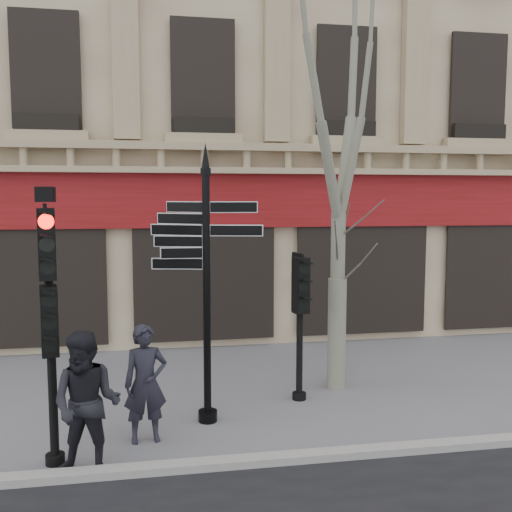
# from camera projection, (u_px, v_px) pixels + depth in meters

# --- Properties ---
(ground) EXTENTS (80.00, 80.00, 0.00)m
(ground) POSITION_uv_depth(u_px,v_px,m) (231.00, 426.00, 9.17)
(ground) COLOR slate
(ground) RESTS_ON ground
(kerb) EXTENTS (80.00, 0.25, 0.12)m
(kerb) POSITION_uv_depth(u_px,v_px,m) (245.00, 462.00, 7.80)
(kerb) COLOR gray
(kerb) RESTS_ON ground
(building) EXTENTS (28.00, 15.52, 18.00)m
(building) POSITION_uv_depth(u_px,v_px,m) (185.00, 49.00, 20.50)
(building) COLOR tan
(building) RESTS_ON ground
(fingerpost) EXTENTS (2.47, 2.47, 4.52)m
(fingerpost) POSITION_uv_depth(u_px,v_px,m) (206.00, 237.00, 9.06)
(fingerpost) COLOR black
(fingerpost) RESTS_ON ground
(traffic_signal_main) EXTENTS (0.47, 0.38, 3.80)m
(traffic_signal_main) POSITION_uv_depth(u_px,v_px,m) (49.00, 292.00, 7.62)
(traffic_signal_main) COLOR black
(traffic_signal_main) RESTS_ON ground
(traffic_signal_secondary) EXTENTS (0.48, 0.38, 2.61)m
(traffic_signal_secondary) POSITION_uv_depth(u_px,v_px,m) (300.00, 301.00, 10.20)
(traffic_signal_secondary) COLOR black
(traffic_signal_secondary) RESTS_ON ground
(plane_tree) EXTENTS (3.11, 3.11, 8.25)m
(plane_tree) POSITION_uv_depth(u_px,v_px,m) (340.00, 81.00, 10.42)
(plane_tree) COLOR gray
(plane_tree) RESTS_ON ground
(pedestrian_a) EXTENTS (0.71, 0.52, 1.78)m
(pedestrian_a) POSITION_uv_depth(u_px,v_px,m) (146.00, 383.00, 8.52)
(pedestrian_a) COLOR black
(pedestrian_a) RESTS_ON ground
(pedestrian_b) EXTENTS (1.09, 0.93, 1.93)m
(pedestrian_b) POSITION_uv_depth(u_px,v_px,m) (87.00, 404.00, 7.44)
(pedestrian_b) COLOR black
(pedestrian_b) RESTS_ON ground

